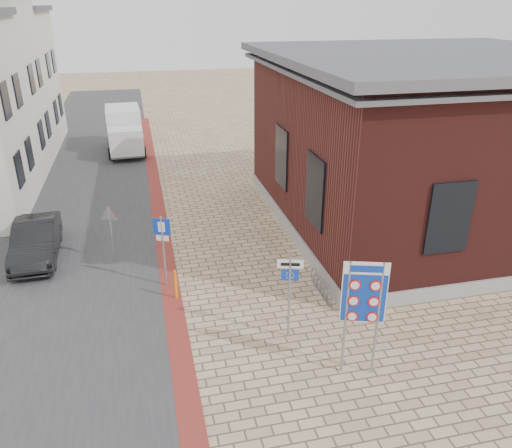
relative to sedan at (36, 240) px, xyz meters
name	(u,v)px	position (x,y,z in m)	size (l,w,h in m)	color
ground	(256,348)	(6.50, -6.90, -0.67)	(120.00, 120.00, 0.00)	tan
road_strip	(84,183)	(1.00, 8.10, -0.66)	(7.00, 60.00, 0.02)	#38383A
curb_strip	(159,213)	(4.50, 3.10, -0.66)	(0.60, 40.00, 0.02)	maroon
brick_building	(432,138)	(15.49, 0.10, 2.81)	(13.00, 13.00, 6.80)	gray
bike_rack	(321,286)	(9.15, -4.70, -0.41)	(0.08, 1.80, 0.60)	slate
sedan	(36,240)	(0.00, 0.00, 0.00)	(1.42, 4.08, 1.35)	black
box_truck	(124,130)	(3.12, 13.63, 0.67)	(2.29, 5.04, 2.59)	slate
border_sign	(364,295)	(8.75, -8.40, 1.58)	(1.03, 0.36, 3.12)	gray
essen_sign	(290,283)	(7.50, -6.60, 1.03)	(0.67, 0.23, 2.55)	gray
parking_sign	(163,239)	(4.39, -3.08, 1.00)	(0.52, 0.24, 2.47)	gray
yield_sign	(110,220)	(2.70, -0.90, 0.92)	(0.74, 0.26, 2.11)	gray
bollard	(176,285)	(4.64, -3.96, -0.17)	(0.09, 0.09, 1.00)	orange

